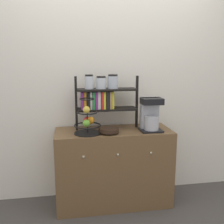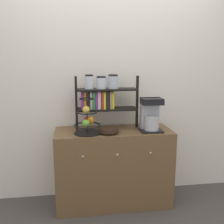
{
  "view_description": "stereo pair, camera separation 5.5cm",
  "coord_description": "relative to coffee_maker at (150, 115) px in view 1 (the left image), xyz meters",
  "views": [
    {
      "loc": [
        -0.46,
        -2.35,
        1.53
      ],
      "look_at": [
        -0.02,
        0.23,
        1.01
      ],
      "focal_mm": 42.0,
      "sensor_mm": 36.0,
      "label": 1
    },
    {
      "loc": [
        -0.4,
        -2.36,
        1.53
      ],
      "look_at": [
        -0.02,
        0.23,
        1.01
      ],
      "focal_mm": 42.0,
      "sensor_mm": 36.0,
      "label": 2
    }
  ],
  "objects": [
    {
      "name": "fruit_stand",
      "position": [
        -0.65,
        -0.01,
        -0.03
      ],
      "size": [
        0.27,
        0.27,
        0.42
      ],
      "color": "black",
      "rests_on": "sideboard"
    },
    {
      "name": "ground_plane",
      "position": [
        -0.37,
        -0.17,
        -0.98
      ],
      "size": [
        12.0,
        12.0,
        0.0
      ],
      "primitive_type": "plane",
      "color": "#47423D"
    },
    {
      "name": "coffee_maker",
      "position": [
        0.0,
        0.0,
        0.0
      ],
      "size": [
        0.22,
        0.21,
        0.34
      ],
      "color": "black",
      "rests_on": "sideboard"
    },
    {
      "name": "wooden_bowl",
      "position": [
        -0.44,
        -0.04,
        -0.13
      ],
      "size": [
        0.2,
        0.2,
        0.06
      ],
      "color": "black",
      "rests_on": "sideboard"
    },
    {
      "name": "sideboard",
      "position": [
        -0.37,
        0.07,
        -0.57
      ],
      "size": [
        1.2,
        0.49,
        0.81
      ],
      "color": "brown",
      "rests_on": "ground_plane"
    },
    {
      "name": "wall_back",
      "position": [
        -0.37,
        0.34,
        0.32
      ],
      "size": [
        7.0,
        0.05,
        2.6
      ],
      "primitive_type": "cube",
      "color": "silver",
      "rests_on": "ground_plane"
    },
    {
      "name": "shelf_hutch",
      "position": [
        -0.49,
        0.15,
        0.19
      ],
      "size": [
        0.66,
        0.2,
        0.57
      ],
      "color": "black",
      "rests_on": "sideboard"
    }
  ]
}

